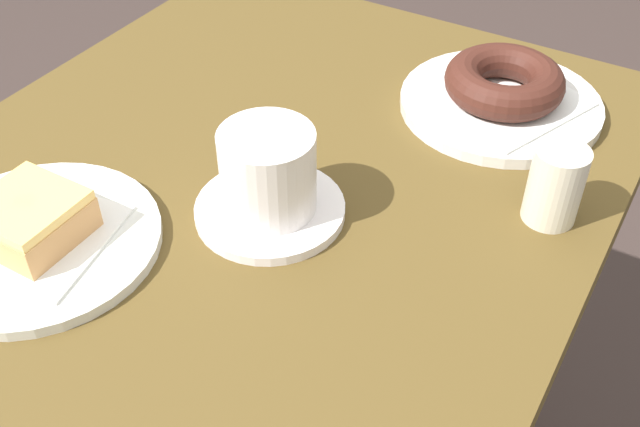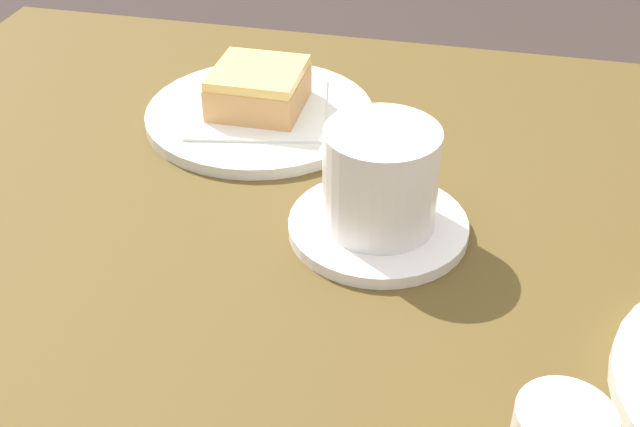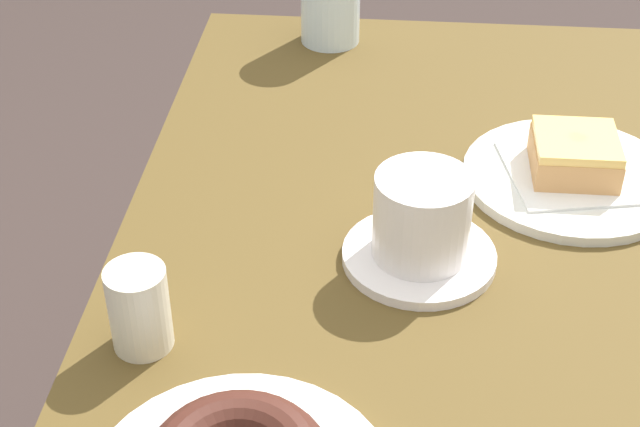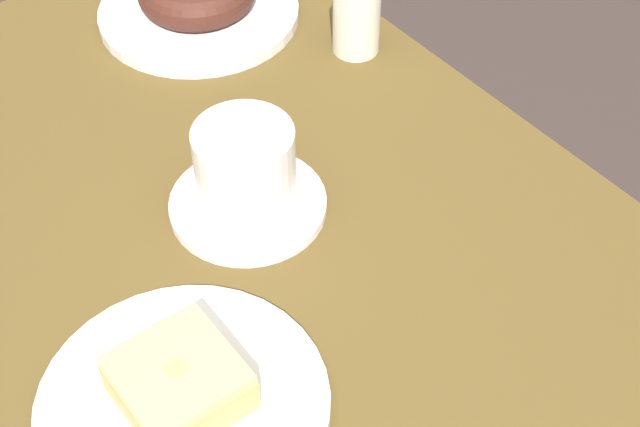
{
  "view_description": "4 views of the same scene",
  "coord_description": "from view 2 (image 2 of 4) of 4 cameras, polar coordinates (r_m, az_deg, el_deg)",
  "views": [
    {
      "loc": [
        -0.4,
        -0.35,
        1.23
      ],
      "look_at": [
        0.03,
        -0.1,
        0.8
      ],
      "focal_mm": 42.82,
      "sensor_mm": 36.0,
      "label": 1
    },
    {
      "loc": [
        0.11,
        -0.55,
        1.14
      ],
      "look_at": [
        -0.0,
        -0.07,
        0.79
      ],
      "focal_mm": 45.56,
      "sensor_mm": 36.0,
      "label": 2
    },
    {
      "loc": [
        0.72,
        -0.07,
        1.31
      ],
      "look_at": [
        0.02,
        -0.13,
        0.8
      ],
      "focal_mm": 53.8,
      "sensor_mm": 36.0,
      "label": 3
    },
    {
      "loc": [
        -0.46,
        0.26,
        1.36
      ],
      "look_at": [
        -0.03,
        -0.07,
        0.8
      ],
      "focal_mm": 52.44,
      "sensor_mm": 36.0,
      "label": 4
    }
  ],
  "objects": [
    {
      "name": "coffee_cup",
      "position": [
        0.61,
        4.24,
        1.76
      ],
      "size": [
        0.14,
        0.14,
        0.09
      ],
      "color": "white",
      "rests_on": "table"
    },
    {
      "name": "napkin_glazed_square",
      "position": [
        0.78,
        -4.27,
        7.41
      ],
      "size": [
        0.15,
        0.15,
        0.0
      ],
      "primitive_type": "cube",
      "rotation": [
        0.0,
        0.0,
        0.2
      ],
      "color": "white",
      "rests_on": "plate_glazed_square"
    },
    {
      "name": "donut_glazed_square",
      "position": [
        0.77,
        -4.34,
        8.8
      ],
      "size": [
        0.08,
        0.08,
        0.04
      ],
      "color": "tan",
      "rests_on": "napkin_glazed_square"
    },
    {
      "name": "table",
      "position": [
        0.74,
        1.35,
        -6.03
      ],
      "size": [
        0.95,
        0.65,
        0.76
      ],
      "color": "#513E1B",
      "rests_on": "ground_plane"
    },
    {
      "name": "plate_glazed_square",
      "position": [
        0.79,
        -4.25,
        6.97
      ],
      "size": [
        0.22,
        0.22,
        0.01
      ],
      "primitive_type": "cylinder",
      "color": "silver",
      "rests_on": "table"
    }
  ]
}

